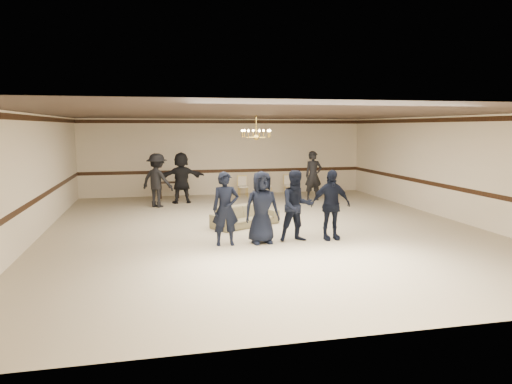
% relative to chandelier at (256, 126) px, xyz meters
% --- Properties ---
extents(room, '(12.01, 14.01, 3.21)m').
position_rel_chandelier_xyz_m(room, '(0.00, -1.00, -1.28)').
color(room, '#B9A98E').
rests_on(room, ground).
extents(chair_rail, '(12.00, 0.02, 0.14)m').
position_rel_chandelier_xyz_m(chair_rail, '(0.00, 5.99, -1.88)').
color(chair_rail, black).
rests_on(chair_rail, wall_back).
extents(crown_molding, '(12.00, 0.02, 0.14)m').
position_rel_chandelier_xyz_m(crown_molding, '(0.00, 5.99, 0.21)').
color(crown_molding, black).
rests_on(crown_molding, wall_back).
extents(chandelier, '(0.94, 0.94, 0.89)m').
position_rel_chandelier_xyz_m(chandelier, '(0.00, 0.00, 0.00)').
color(chandelier, gold).
rests_on(chandelier, ceiling).
extents(boy_a, '(0.66, 0.43, 1.79)m').
position_rel_chandelier_xyz_m(boy_a, '(-1.35, -2.63, -1.98)').
color(boy_a, black).
rests_on(boy_a, floor).
extents(boy_b, '(0.93, 0.65, 1.79)m').
position_rel_chandelier_xyz_m(boy_b, '(-0.45, -2.63, -1.98)').
color(boy_b, black).
rests_on(boy_b, floor).
extents(boy_c, '(0.89, 0.70, 1.79)m').
position_rel_chandelier_xyz_m(boy_c, '(0.45, -2.63, -1.98)').
color(boy_c, black).
rests_on(boy_c, floor).
extents(boy_d, '(1.06, 0.45, 1.79)m').
position_rel_chandelier_xyz_m(boy_d, '(1.35, -2.63, -1.98)').
color(boy_d, black).
rests_on(boy_d, floor).
extents(settee, '(2.16, 1.67, 0.59)m').
position_rel_chandelier_xyz_m(settee, '(-0.45, -0.56, -2.58)').
color(settee, '#7D7253').
rests_on(settee, floor).
extents(adult_left, '(1.43, 1.31, 1.93)m').
position_rel_chandelier_xyz_m(adult_left, '(-2.90, 3.31, -1.91)').
color(adult_left, black).
rests_on(adult_left, floor).
extents(adult_mid, '(1.81, 0.65, 1.93)m').
position_rel_chandelier_xyz_m(adult_mid, '(-2.00, 4.01, -1.91)').
color(adult_mid, black).
rests_on(adult_mid, floor).
extents(adult_right, '(0.74, 0.51, 1.93)m').
position_rel_chandelier_xyz_m(adult_right, '(3.10, 3.61, -1.91)').
color(adult_right, black).
rests_on(adult_right, floor).
extents(banquet_chair_left, '(0.41, 0.41, 0.83)m').
position_rel_chandelier_xyz_m(banquet_chair_left, '(0.60, 5.21, -2.46)').
color(banquet_chair_left, '#F1E4CB').
rests_on(banquet_chair_left, floor).
extents(banquet_chair_mid, '(0.40, 0.40, 0.83)m').
position_rel_chandelier_xyz_m(banquet_chair_mid, '(1.60, 5.21, -2.46)').
color(banquet_chair_mid, '#F1E4CB').
rests_on(banquet_chair_mid, floor).
extents(banquet_chair_right, '(0.41, 0.41, 0.83)m').
position_rel_chandelier_xyz_m(banquet_chair_right, '(2.60, 5.21, -2.46)').
color(banquet_chair_right, '#F1E4CB').
rests_on(banquet_chair_right, floor).
extents(console_table, '(0.80, 0.36, 0.66)m').
position_rel_chandelier_xyz_m(console_table, '(-2.40, 5.41, -2.55)').
color(console_table, black).
rests_on(console_table, floor).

